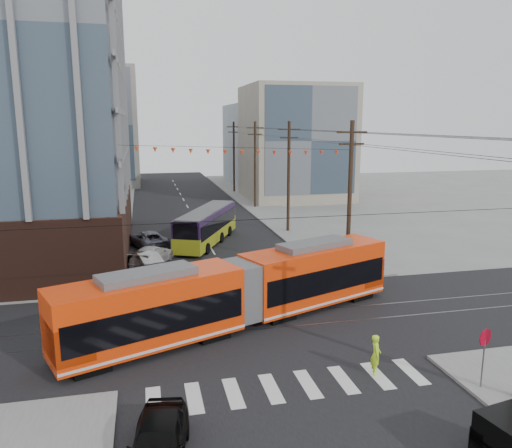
# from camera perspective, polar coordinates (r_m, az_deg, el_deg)

# --- Properties ---
(ground) EXTENTS (160.00, 160.00, 0.00)m
(ground) POSITION_cam_1_polar(r_m,az_deg,el_deg) (24.55, 1.80, -14.69)
(ground) COLOR slate
(bg_bldg_nw_near) EXTENTS (18.00, 16.00, 18.00)m
(bg_bldg_nw_near) POSITION_cam_1_polar(r_m,az_deg,el_deg) (74.20, -22.00, 9.27)
(bg_bldg_nw_near) COLOR #8C99A5
(bg_bldg_nw_near) RESTS_ON ground
(bg_bldg_ne_near) EXTENTS (14.00, 14.00, 16.00)m
(bg_bldg_ne_near) POSITION_cam_1_polar(r_m,az_deg,el_deg) (72.65, 4.50, 9.23)
(bg_bldg_ne_near) COLOR gray
(bg_bldg_ne_near) RESTS_ON ground
(bg_bldg_nw_far) EXTENTS (16.00, 18.00, 20.00)m
(bg_bldg_nw_far) POSITION_cam_1_polar(r_m,az_deg,el_deg) (93.68, -18.33, 10.42)
(bg_bldg_nw_far) COLOR gray
(bg_bldg_nw_far) RESTS_ON ground
(bg_bldg_ne_far) EXTENTS (16.00, 16.00, 14.00)m
(bg_bldg_ne_far) POSITION_cam_1_polar(r_m,az_deg,el_deg) (92.45, 1.96, 9.12)
(bg_bldg_ne_far) COLOR #8C99A5
(bg_bldg_ne_far) RESTS_ON ground
(utility_pole_far) EXTENTS (0.30, 0.30, 11.00)m
(utility_pole_far) POSITION_cam_1_polar(r_m,az_deg,el_deg) (78.76, -2.54, 7.61)
(utility_pole_far) COLOR black
(utility_pole_far) RESTS_ON ground
(streetcar) EXTENTS (19.39, 9.90, 3.81)m
(streetcar) POSITION_cam_1_polar(r_m,az_deg,el_deg) (27.15, -1.80, -7.71)
(streetcar) COLOR #EE3608
(streetcar) RESTS_ON ground
(city_bus) EXTENTS (7.03, 11.33, 3.22)m
(city_bus) POSITION_cam_1_polar(r_m,az_deg,el_deg) (45.69, -5.64, -0.20)
(city_bus) COLOR #221033
(city_bus) RESTS_ON ground
(black_sedan) EXTENTS (2.48, 4.69, 1.52)m
(black_sedan) POSITION_cam_1_polar(r_m,az_deg,el_deg) (17.76, -11.10, -23.31)
(black_sedan) COLOR black
(black_sedan) RESTS_ON ground
(parked_car_silver) EXTENTS (2.86, 4.61, 1.44)m
(parked_car_silver) POSITION_cam_1_polar(r_m,az_deg,el_deg) (38.59, -12.62, -3.98)
(parked_car_silver) COLOR #9A9A9A
(parked_car_silver) RESTS_ON ground
(parked_car_white) EXTENTS (3.96, 5.43, 1.46)m
(parked_car_white) POSITION_cam_1_polar(r_m,az_deg,el_deg) (39.62, -11.84, -3.53)
(parked_car_white) COLOR #B2AEAE
(parked_car_white) RESTS_ON ground
(parked_car_grey) EXTENTS (3.93, 5.77, 1.47)m
(parked_car_grey) POSITION_cam_1_polar(r_m,az_deg,el_deg) (45.14, -12.25, -1.69)
(parked_car_grey) COLOR #545665
(parked_car_grey) RESTS_ON ground
(pedestrian) EXTENTS (0.65, 0.78, 1.83)m
(pedestrian) POSITION_cam_1_polar(r_m,az_deg,el_deg) (23.07, 13.54, -14.31)
(pedestrian) COLOR #C5FF27
(pedestrian) RESTS_ON ground
(stop_sign) EXTENTS (0.97, 0.97, 2.53)m
(stop_sign) POSITION_cam_1_polar(r_m,az_deg,el_deg) (23.05, 24.51, -14.14)
(stop_sign) COLOR #A60018
(stop_sign) RESTS_ON ground
(jersey_barrier) EXTENTS (1.05, 4.20, 0.83)m
(jersey_barrier) POSITION_cam_1_polar(r_m,az_deg,el_deg) (39.16, 8.48, -4.06)
(jersey_barrier) COLOR #606060
(jersey_barrier) RESTS_ON ground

